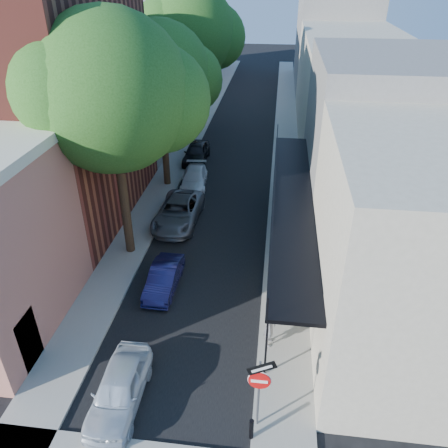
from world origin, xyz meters
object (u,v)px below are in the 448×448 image
(oak_mid, at_px, (167,75))
(oak_far, at_px, (195,33))
(bollard, at_px, (251,429))
(parked_car_a, at_px, (119,389))
(parked_car_e, at_px, (196,152))
(pedestrian, at_px, (270,327))
(oak_near, at_px, (123,95))
(sign_post, at_px, (260,383))
(parked_car_b, at_px, (164,278))
(parked_car_d, at_px, (194,179))
(parked_car_c, at_px, (178,212))

(oak_mid, xyz_separation_m, oak_far, (0.06, 9.04, 1.20))
(bollard, bearing_deg, parked_car_a, 169.38)
(parked_car_e, distance_m, pedestrian, 18.78)
(bollard, relative_size, oak_mid, 0.08)
(oak_near, bearing_deg, sign_post, -54.91)
(oak_far, bearing_deg, parked_car_a, -85.69)
(parked_car_b, bearing_deg, sign_post, -53.57)
(bollard, bearing_deg, parked_car_d, 105.90)
(parked_car_c, height_order, pedestrian, pedestrian)
(sign_post, xyz_separation_m, oak_near, (-6.53, 9.29, 5.84))
(parked_car_b, height_order, parked_car_d, parked_car_d)
(oak_mid, distance_m, oak_far, 9.12)
(sign_post, distance_m, bollard, 1.60)
(bollard, height_order, oak_far, oak_far)
(parked_car_d, relative_size, parked_car_e, 0.97)
(oak_near, distance_m, oak_mid, 8.01)
(parked_car_c, xyz_separation_m, parked_car_e, (-0.61, 9.04, 0.01))
(bollard, relative_size, parked_car_d, 0.20)
(sign_post, height_order, parked_car_d, sign_post)
(parked_car_a, bearing_deg, parked_car_b, 89.30)
(sign_post, relative_size, pedestrian, 1.75)
(bollard, height_order, oak_near, oak_near)
(oak_mid, xyz_separation_m, parked_car_d, (1.45, -0.30, -6.48))
(oak_far, bearing_deg, oak_near, -90.04)
(oak_near, distance_m, parked_car_c, 7.90)
(sign_post, relative_size, parked_car_b, 0.88)
(parked_car_a, relative_size, pedestrian, 2.21)
(oak_far, height_order, parked_car_d, oak_far)
(oak_near, bearing_deg, pedestrian, -40.61)
(bollard, xyz_separation_m, parked_car_e, (-5.60, 21.75, 0.17))
(oak_near, relative_size, parked_car_e, 2.80)
(parked_car_a, relative_size, parked_car_c, 0.77)
(oak_near, distance_m, oak_far, 17.01)
(parked_car_a, height_order, parked_car_c, parked_car_c)
(parked_car_c, distance_m, parked_car_d, 4.73)
(pedestrian, bearing_deg, sign_post, -176.10)
(parked_car_a, xyz_separation_m, pedestrian, (4.80, 3.13, 0.33))
(oak_far, relative_size, parked_car_d, 3.01)
(oak_far, xyz_separation_m, parked_car_e, (0.75, -5.02, -7.56))
(oak_far, distance_m, parked_car_e, 9.11)
(oak_mid, bearing_deg, parked_car_b, -79.47)
(bollard, relative_size, oak_near, 0.07)
(bollard, xyz_separation_m, pedestrian, (0.40, 3.96, 0.45))
(bollard, relative_size, oak_far, 0.07)
(oak_near, xyz_separation_m, parked_car_a, (1.97, -8.93, -7.24))
(oak_mid, bearing_deg, parked_car_e, 78.48)
(oak_near, xyz_separation_m, oak_mid, (-0.05, 7.97, -0.82))
(parked_car_e, bearing_deg, parked_car_a, -86.38)
(oak_mid, distance_m, pedestrian, 16.53)
(parked_car_a, height_order, parked_car_e, parked_car_e)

